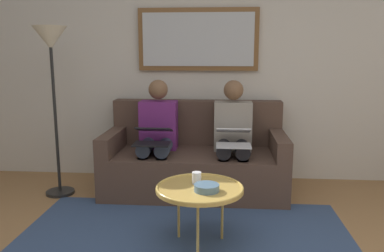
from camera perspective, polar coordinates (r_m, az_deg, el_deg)
name	(u,v)px	position (r m, az deg, el deg)	size (l,w,h in m)	color
wall_rear	(199,63)	(4.43, 0.96, 9.21)	(6.00, 0.12, 2.60)	beige
area_rug	(183,246)	(3.03, -1.36, -17.10)	(2.60, 1.80, 0.01)	#33476B
couch	(195,160)	(4.09, 0.48, -4.92)	(1.82, 0.90, 0.90)	#4C382D
framed_mirror	(198,40)	(4.33, 0.89, 12.48)	(1.30, 0.05, 0.67)	brown
coffee_table	(200,189)	(2.89, 1.12, -9.15)	(0.64, 0.64, 0.46)	tan
cup	(197,178)	(2.95, 0.69, -7.58)	(0.07, 0.07, 0.09)	silver
bowl	(207,188)	(2.81, 2.15, -8.96)	(0.18, 0.18, 0.05)	slate
person_left	(233,134)	(3.95, 5.98, -1.15)	(0.38, 0.58, 1.14)	gray
laptop_silver	(234,137)	(3.71, 6.06, -1.59)	(0.32, 0.37, 0.16)	silver
person_right	(157,133)	(4.00, -5.08, -0.97)	(0.38, 0.58, 1.14)	#66236B
laptop_black	(153,136)	(3.77, -5.70, -1.42)	(0.34, 0.36, 0.16)	black
standing_lamp	(51,57)	(4.02, -19.79, 9.44)	(0.32, 0.32, 1.66)	black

